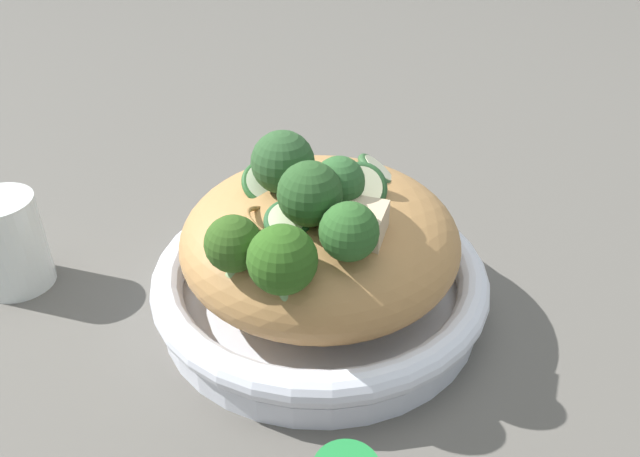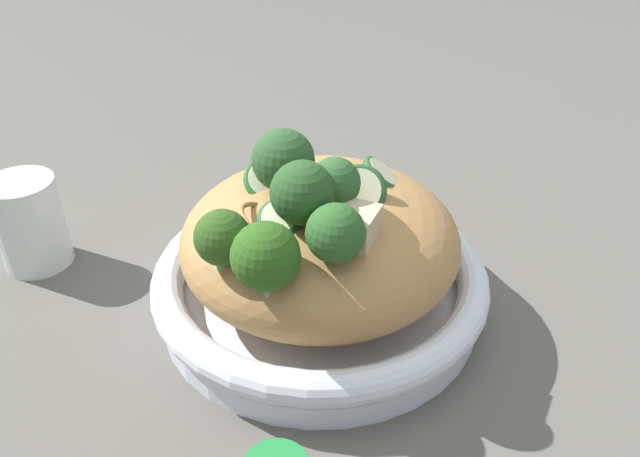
% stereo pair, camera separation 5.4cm
% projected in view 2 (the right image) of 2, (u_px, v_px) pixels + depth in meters
% --- Properties ---
extents(ground_plane, '(3.00, 3.00, 0.00)m').
position_uv_depth(ground_plane, '(320.00, 305.00, 0.59)').
color(ground_plane, '#59554F').
extents(serving_bowl, '(0.30, 0.30, 0.05)m').
position_uv_depth(serving_bowl, '(320.00, 284.00, 0.58)').
color(serving_bowl, white).
rests_on(serving_bowl, ground_plane).
extents(noodle_heap, '(0.24, 0.24, 0.11)m').
position_uv_depth(noodle_heap, '(320.00, 238.00, 0.55)').
color(noodle_heap, '#B38049').
rests_on(noodle_heap, serving_bowl).
extents(broccoli_florets, '(0.14, 0.16, 0.09)m').
position_uv_depth(broccoli_florets, '(290.00, 208.00, 0.47)').
color(broccoli_florets, '#9AB96D').
rests_on(broccoli_florets, serving_bowl).
extents(carrot_coins, '(0.07, 0.19, 0.04)m').
position_uv_depth(carrot_coins, '(310.00, 177.00, 0.55)').
color(carrot_coins, orange).
rests_on(carrot_coins, serving_bowl).
extents(zucchini_slices, '(0.14, 0.11, 0.04)m').
position_uv_depth(zucchini_slices, '(327.00, 189.00, 0.52)').
color(zucchini_slices, beige).
rests_on(zucchini_slices, serving_bowl).
extents(chicken_chunks, '(0.08, 0.12, 0.03)m').
position_uv_depth(chicken_chunks, '(328.00, 205.00, 0.50)').
color(chicken_chunks, beige).
rests_on(chicken_chunks, serving_bowl).
extents(drinking_glass, '(0.07, 0.07, 0.09)m').
position_uv_depth(drinking_glass, '(29.00, 223.00, 0.62)').
color(drinking_glass, silver).
rests_on(drinking_glass, ground_plane).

